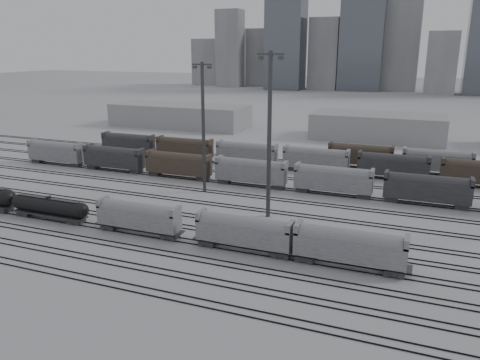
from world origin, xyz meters
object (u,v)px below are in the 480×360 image
(hopper_car_b, at_px, (244,230))
(light_mast_c, at_px, (269,132))
(hopper_car_c, at_px, (350,245))
(tank_car_b, at_px, (49,207))
(hopper_car_a, at_px, (139,215))

(hopper_car_b, relative_size, light_mast_c, 0.51)
(hopper_car_b, height_order, hopper_car_c, hopper_car_c)
(hopper_car_c, distance_m, light_mast_c, 24.29)
(tank_car_b, distance_m, light_mast_c, 38.48)
(hopper_car_c, bearing_deg, light_mast_c, 137.28)
(hopper_car_b, relative_size, hopper_car_c, 0.97)
(hopper_car_a, relative_size, hopper_car_b, 0.98)
(hopper_car_a, relative_size, light_mast_c, 0.50)
(hopper_car_b, height_order, light_mast_c, light_mast_c)
(tank_car_b, xyz_separation_m, hopper_car_a, (17.42, 0.00, 0.80))
(tank_car_b, bearing_deg, hopper_car_b, 0.00)
(tank_car_b, distance_m, hopper_car_b, 34.70)
(hopper_car_a, xyz_separation_m, light_mast_c, (16.02, 14.59, 11.43))
(tank_car_b, relative_size, hopper_car_c, 1.08)
(tank_car_b, bearing_deg, hopper_car_a, 0.00)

